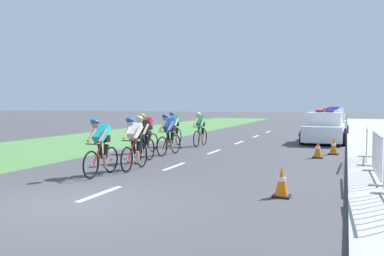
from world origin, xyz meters
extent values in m
plane|color=#424247|center=(0.00, 0.00, 0.00)|extent=(160.00, 160.00, 0.00)
cube|color=#9E9E99|center=(5.02, 14.00, 0.07)|extent=(0.16, 60.00, 0.13)
cube|color=#4C7F42|center=(-7.39, 14.00, 0.00)|extent=(7.00, 60.00, 0.01)
cube|color=white|center=(0.00, 1.04, 0.00)|extent=(0.14, 1.60, 0.01)
cube|color=white|center=(0.00, 5.04, 0.00)|extent=(0.14, 1.60, 0.01)
cube|color=white|center=(0.00, 9.04, 0.00)|extent=(0.14, 1.60, 0.01)
cube|color=white|center=(0.00, 13.04, 0.00)|extent=(0.14, 1.60, 0.01)
cube|color=white|center=(0.00, 17.04, 0.00)|extent=(0.14, 1.60, 0.01)
cube|color=white|center=(0.00, 21.04, 0.00)|extent=(0.14, 1.60, 0.01)
torus|color=black|center=(-1.18, 2.42, 0.36)|extent=(0.07, 0.73, 0.72)
cylinder|color=#99999E|center=(-1.18, 2.42, 0.36)|extent=(0.06, 0.06, 0.06)
torus|color=black|center=(-1.21, 3.42, 0.36)|extent=(0.07, 0.73, 0.72)
cylinder|color=#99999E|center=(-1.21, 3.42, 0.36)|extent=(0.06, 0.06, 0.06)
cylinder|color=#B21919|center=(-1.19, 2.87, 0.90)|extent=(0.05, 0.55, 0.04)
cylinder|color=#B21919|center=(-1.19, 2.69, 0.58)|extent=(0.06, 0.48, 0.63)
cylinder|color=#B21919|center=(-1.20, 3.07, 0.60)|extent=(0.04, 0.04, 0.65)
cylinder|color=black|center=(-1.18, 2.52, 0.88)|extent=(0.42, 0.04, 0.03)
cube|color=black|center=(-1.20, 3.07, 0.94)|extent=(0.11, 0.22, 0.05)
cube|color=#19B2B7|center=(-1.20, 2.94, 1.14)|extent=(0.30, 0.55, 0.46)
cube|color=black|center=(-1.20, 3.06, 0.98)|extent=(0.29, 0.21, 0.18)
cylinder|color=black|center=(-1.11, 3.01, 0.64)|extent=(0.12, 0.23, 0.40)
cylinder|color=#9E7051|center=(-1.10, 2.93, 0.37)|extent=(0.09, 0.16, 0.36)
cylinder|color=black|center=(-1.29, 3.00, 0.64)|extent=(0.12, 0.17, 0.40)
cylinder|color=#9E7051|center=(-1.28, 2.92, 0.37)|extent=(0.09, 0.13, 0.36)
cylinder|color=#9E7051|center=(-1.03, 2.73, 1.09)|extent=(0.09, 0.40, 0.35)
cylinder|color=#9E7051|center=(-1.35, 2.72, 1.09)|extent=(0.09, 0.40, 0.35)
sphere|color=#9E7051|center=(-1.19, 2.64, 1.38)|extent=(0.19, 0.19, 0.19)
ellipsoid|color=blue|center=(-1.19, 2.63, 1.45)|extent=(0.24, 0.32, 0.24)
torus|color=black|center=(-0.81, 3.59, 0.36)|extent=(0.08, 0.73, 0.72)
cylinder|color=#99999E|center=(-0.81, 3.59, 0.36)|extent=(0.06, 0.06, 0.06)
torus|color=black|center=(-0.86, 4.59, 0.36)|extent=(0.08, 0.73, 0.72)
cylinder|color=#99999E|center=(-0.86, 4.59, 0.36)|extent=(0.06, 0.06, 0.06)
cylinder|color=#B21919|center=(-0.83, 4.04, 0.90)|extent=(0.06, 0.55, 0.04)
cylinder|color=#B21919|center=(-0.82, 3.86, 0.58)|extent=(0.06, 0.48, 0.63)
cylinder|color=#B21919|center=(-0.84, 4.24, 0.60)|extent=(0.04, 0.04, 0.65)
cylinder|color=black|center=(-0.82, 3.69, 0.88)|extent=(0.42, 0.05, 0.03)
cube|color=black|center=(-0.84, 4.24, 0.94)|extent=(0.11, 0.22, 0.05)
cube|color=white|center=(-0.84, 4.11, 1.14)|extent=(0.31, 0.56, 0.45)
cube|color=black|center=(-0.84, 4.23, 0.98)|extent=(0.29, 0.21, 0.18)
cylinder|color=black|center=(-0.75, 4.18, 0.64)|extent=(0.12, 0.23, 0.40)
cylinder|color=tan|center=(-0.75, 4.10, 0.37)|extent=(0.10, 0.16, 0.36)
cylinder|color=black|center=(-0.93, 4.17, 0.64)|extent=(0.12, 0.17, 0.40)
cylinder|color=tan|center=(-0.93, 4.09, 0.37)|extent=(0.10, 0.13, 0.36)
cylinder|color=tan|center=(-0.67, 3.90, 1.09)|extent=(0.10, 0.40, 0.35)
cylinder|color=tan|center=(-0.99, 3.89, 1.09)|extent=(0.10, 0.40, 0.35)
sphere|color=tan|center=(-0.82, 3.81, 1.38)|extent=(0.19, 0.19, 0.19)
ellipsoid|color=blue|center=(-0.82, 3.80, 1.45)|extent=(0.25, 0.33, 0.24)
torus|color=black|center=(-1.27, 5.02, 0.36)|extent=(0.08, 0.73, 0.72)
cylinder|color=#99999E|center=(-1.27, 5.02, 0.36)|extent=(0.06, 0.06, 0.06)
torus|color=black|center=(-1.32, 6.02, 0.36)|extent=(0.08, 0.73, 0.72)
cylinder|color=#99999E|center=(-1.32, 6.02, 0.36)|extent=(0.06, 0.06, 0.06)
cylinder|color=black|center=(-1.29, 5.47, 0.90)|extent=(0.06, 0.55, 0.04)
cylinder|color=black|center=(-1.29, 5.30, 0.58)|extent=(0.06, 0.48, 0.63)
cylinder|color=black|center=(-1.30, 5.67, 0.60)|extent=(0.04, 0.04, 0.65)
cylinder|color=black|center=(-1.28, 5.12, 0.88)|extent=(0.42, 0.05, 0.03)
cube|color=black|center=(-1.30, 5.67, 0.94)|extent=(0.11, 0.22, 0.05)
cube|color=black|center=(-1.30, 5.55, 1.14)|extent=(0.30, 0.55, 0.47)
cube|color=black|center=(-1.30, 5.66, 0.98)|extent=(0.29, 0.21, 0.18)
cylinder|color=black|center=(-1.21, 5.62, 0.64)|extent=(0.12, 0.23, 0.40)
cylinder|color=tan|center=(-1.21, 5.54, 0.37)|extent=(0.10, 0.16, 0.36)
cylinder|color=black|center=(-1.39, 5.61, 0.64)|extent=(0.12, 0.17, 0.40)
cylinder|color=tan|center=(-1.39, 5.53, 0.37)|extent=(0.10, 0.13, 0.36)
cylinder|color=tan|center=(-1.13, 5.34, 1.09)|extent=(0.09, 0.40, 0.35)
cylinder|color=tan|center=(-1.45, 5.33, 1.09)|extent=(0.09, 0.40, 0.35)
sphere|color=tan|center=(-1.28, 5.25, 1.38)|extent=(0.19, 0.19, 0.19)
ellipsoid|color=white|center=(-1.28, 5.24, 1.45)|extent=(0.24, 0.32, 0.24)
torus|color=black|center=(-1.35, 7.06, 0.36)|extent=(0.13, 0.72, 0.72)
cylinder|color=#99999E|center=(-1.35, 7.06, 0.36)|extent=(0.07, 0.07, 0.06)
torus|color=black|center=(-1.23, 8.05, 0.36)|extent=(0.13, 0.72, 0.72)
cylinder|color=#99999E|center=(-1.23, 8.05, 0.36)|extent=(0.07, 0.07, 0.06)
cylinder|color=black|center=(-1.30, 7.50, 0.90)|extent=(0.10, 0.55, 0.04)
cylinder|color=black|center=(-1.32, 7.33, 0.58)|extent=(0.09, 0.48, 0.63)
cylinder|color=black|center=(-1.27, 7.70, 0.60)|extent=(0.04, 0.04, 0.65)
cylinder|color=black|center=(-1.34, 7.16, 0.88)|extent=(0.42, 0.08, 0.03)
cube|color=black|center=(-1.27, 7.70, 0.94)|extent=(0.12, 0.23, 0.05)
cube|color=blue|center=(-1.29, 7.58, 1.14)|extent=(0.34, 0.57, 0.47)
cube|color=black|center=(-1.27, 7.69, 0.98)|extent=(0.30, 0.23, 0.18)
cylinder|color=black|center=(-1.19, 7.63, 0.64)|extent=(0.13, 0.23, 0.40)
cylinder|color=#9E7051|center=(-1.20, 7.55, 0.37)|extent=(0.11, 0.16, 0.36)
cylinder|color=black|center=(-1.37, 7.65, 0.64)|extent=(0.13, 0.18, 0.40)
cylinder|color=#9E7051|center=(-1.38, 7.57, 0.37)|extent=(0.10, 0.13, 0.36)
cylinder|color=#9E7051|center=(-1.15, 7.35, 1.09)|extent=(0.12, 0.41, 0.35)
cylinder|color=#9E7051|center=(-1.47, 7.38, 1.09)|extent=(0.12, 0.41, 0.35)
sphere|color=#9E7051|center=(-1.32, 7.28, 1.38)|extent=(0.19, 0.19, 0.19)
ellipsoid|color=blue|center=(-1.32, 7.27, 1.45)|extent=(0.26, 0.34, 0.24)
torus|color=black|center=(-2.40, 7.31, 0.36)|extent=(0.10, 0.73, 0.72)
cylinder|color=#99999E|center=(-2.40, 7.31, 0.36)|extent=(0.06, 0.06, 0.06)
torus|color=black|center=(-2.32, 8.31, 0.36)|extent=(0.10, 0.73, 0.72)
cylinder|color=#99999E|center=(-2.32, 8.31, 0.36)|extent=(0.06, 0.06, 0.06)
cylinder|color=#1E1E99|center=(-2.37, 7.76, 0.90)|extent=(0.08, 0.55, 0.04)
cylinder|color=#1E1E99|center=(-2.38, 7.59, 0.58)|extent=(0.08, 0.48, 0.63)
cylinder|color=#1E1E99|center=(-2.35, 7.96, 0.60)|extent=(0.04, 0.04, 0.65)
cylinder|color=black|center=(-2.40, 7.41, 0.88)|extent=(0.42, 0.06, 0.03)
cube|color=black|center=(-2.35, 7.96, 0.94)|extent=(0.12, 0.23, 0.05)
cube|color=red|center=(-2.36, 7.84, 1.14)|extent=(0.32, 0.56, 0.47)
cube|color=black|center=(-2.35, 7.95, 0.98)|extent=(0.30, 0.22, 0.18)
cylinder|color=black|center=(-2.27, 7.89, 0.64)|extent=(0.13, 0.23, 0.40)
cylinder|color=#9E7051|center=(-2.27, 7.81, 0.37)|extent=(0.10, 0.16, 0.36)
cylinder|color=black|center=(-2.45, 7.91, 0.64)|extent=(0.12, 0.18, 0.40)
cylinder|color=#9E7051|center=(-2.45, 7.83, 0.37)|extent=(0.10, 0.13, 0.36)
cylinder|color=#9E7051|center=(-2.22, 7.61, 1.09)|extent=(0.11, 0.41, 0.35)
cylinder|color=#9E7051|center=(-2.54, 7.63, 1.09)|extent=(0.11, 0.41, 0.35)
sphere|color=#9E7051|center=(-2.39, 7.54, 1.38)|extent=(0.19, 0.19, 0.19)
ellipsoid|color=yellow|center=(-2.39, 7.53, 1.45)|extent=(0.25, 0.33, 0.24)
torus|color=black|center=(-1.22, 10.33, 0.36)|extent=(0.05, 0.72, 0.72)
cylinder|color=#99999E|center=(-1.22, 10.33, 0.36)|extent=(0.06, 0.06, 0.06)
torus|color=black|center=(-1.21, 11.33, 0.36)|extent=(0.05, 0.72, 0.72)
cylinder|color=#99999E|center=(-1.21, 11.33, 0.36)|extent=(0.06, 0.06, 0.06)
cylinder|color=silver|center=(-1.22, 10.78, 0.90)|extent=(0.04, 0.55, 0.04)
cylinder|color=silver|center=(-1.22, 10.61, 0.58)|extent=(0.04, 0.48, 0.63)
cylinder|color=silver|center=(-1.21, 10.98, 0.60)|extent=(0.04, 0.04, 0.65)
cylinder|color=black|center=(-1.22, 10.43, 0.88)|extent=(0.42, 0.03, 0.03)
cube|color=black|center=(-1.21, 10.98, 0.94)|extent=(0.10, 0.22, 0.05)
cube|color=green|center=(-1.22, 10.86, 1.14)|extent=(0.28, 0.54, 0.46)
cube|color=black|center=(-1.21, 10.97, 0.98)|extent=(0.28, 0.20, 0.18)
cylinder|color=black|center=(-1.12, 10.92, 0.64)|extent=(0.11, 0.22, 0.40)
cylinder|color=tan|center=(-1.13, 10.84, 0.37)|extent=(0.09, 0.15, 0.36)
cylinder|color=black|center=(-1.30, 10.92, 0.64)|extent=(0.11, 0.17, 0.40)
cylinder|color=tan|center=(-1.31, 10.84, 0.37)|extent=(0.09, 0.12, 0.36)
cylinder|color=tan|center=(-1.06, 10.64, 1.09)|extent=(0.08, 0.40, 0.35)
cylinder|color=tan|center=(-1.38, 10.64, 1.09)|extent=(0.08, 0.40, 0.35)
sphere|color=tan|center=(-1.22, 10.56, 1.38)|extent=(0.19, 0.19, 0.19)
ellipsoid|color=white|center=(-1.22, 10.55, 1.45)|extent=(0.23, 0.32, 0.24)
torus|color=black|center=(-2.30, 9.96, 0.36)|extent=(0.06, 0.72, 0.72)
cylinder|color=#99999E|center=(-2.30, 9.96, 0.36)|extent=(0.06, 0.06, 0.06)
torus|color=black|center=(-2.33, 10.95, 0.36)|extent=(0.06, 0.72, 0.72)
cylinder|color=#99999E|center=(-2.33, 10.95, 0.36)|extent=(0.06, 0.06, 0.06)
cylinder|color=silver|center=(-2.32, 10.40, 0.90)|extent=(0.05, 0.55, 0.04)
cylinder|color=silver|center=(-2.31, 10.23, 0.58)|extent=(0.05, 0.48, 0.63)
cylinder|color=silver|center=(-2.32, 10.60, 0.60)|extent=(0.04, 0.04, 0.65)
cylinder|color=black|center=(-2.31, 10.06, 0.88)|extent=(0.42, 0.04, 0.03)
cube|color=black|center=(-2.32, 10.60, 0.94)|extent=(0.11, 0.22, 0.05)
cube|color=green|center=(-2.32, 10.48, 1.14)|extent=(0.30, 0.55, 0.46)
cube|color=black|center=(-2.32, 10.59, 0.98)|extent=(0.29, 0.21, 0.18)
cylinder|color=black|center=(-2.23, 10.55, 0.64)|extent=(0.12, 0.23, 0.40)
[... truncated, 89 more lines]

